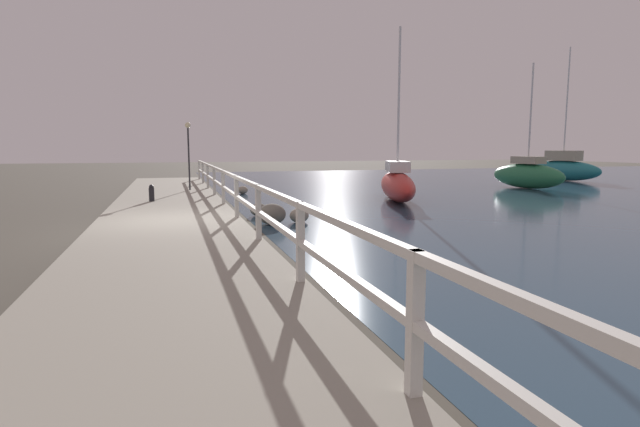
{
  "coord_description": "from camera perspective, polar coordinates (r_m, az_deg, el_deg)",
  "views": [
    {
      "loc": [
        0.02,
        -12.8,
        2.08
      ],
      "look_at": [
        3.05,
        -2.8,
        0.69
      ],
      "focal_mm": 28.0,
      "sensor_mm": 36.0,
      "label": 1
    }
  ],
  "objects": [
    {
      "name": "boulder_upstream",
      "position": [
        15.26,
        -7.01,
        0.44
      ],
      "size": [
        0.52,
        0.47,
        0.39
      ],
      "color": "#666056",
      "rests_on": "ground"
    },
    {
      "name": "ground_plane",
      "position": [
        12.97,
        -16.74,
        -1.97
      ],
      "size": [
        120.0,
        120.0,
        0.0
      ],
      "primitive_type": "plane",
      "color": "#4C473D"
    },
    {
      "name": "dock_lamp",
      "position": [
        21.71,
        -14.82,
        7.88
      ],
      "size": [
        0.23,
        0.23,
        2.82
      ],
      "color": "#2D2D33",
      "rests_on": "dock_walkway"
    },
    {
      "name": "railing",
      "position": [
        12.95,
        -9.53,
        2.8
      ],
      "size": [
        0.1,
        32.5,
        1.07
      ],
      "color": "silver",
      "rests_on": "dock_walkway"
    },
    {
      "name": "mooring_bollard",
      "position": [
        17.53,
        -18.7,
        2.24
      ],
      "size": [
        0.18,
        0.18,
        0.56
      ],
      "color": "black",
      "rests_on": "dock_walkway"
    },
    {
      "name": "boulder_near_dock",
      "position": [
        13.83,
        -2.39,
        -0.23
      ],
      "size": [
        0.54,
        0.48,
        0.4
      ],
      "color": "gray",
      "rests_on": "ground"
    },
    {
      "name": "dock_walkway",
      "position": [
        12.95,
        -16.76,
        -1.33
      ],
      "size": [
        3.53,
        36.0,
        0.29
      ],
      "color": "gray",
      "rests_on": "ground"
    },
    {
      "name": "boulder_mid_strip",
      "position": [
        22.68,
        -8.82,
        2.67
      ],
      "size": [
        0.46,
        0.41,
        0.35
      ],
      "color": "gray",
      "rests_on": "ground"
    },
    {
      "name": "sailboat_green",
      "position": [
        27.43,
        22.62,
        4.13
      ],
      "size": [
        1.79,
        4.54,
        6.2
      ],
      "rotation": [
        0.0,
        0.0,
        0.14
      ],
      "color": "#236B42",
      "rests_on": "water_surface"
    },
    {
      "name": "sailboat_red",
      "position": [
        19.77,
        8.8,
        3.32
      ],
      "size": [
        2.9,
        5.93,
        6.57
      ],
      "rotation": [
        0.0,
        0.0,
        -0.32
      ],
      "color": "red",
      "rests_on": "water_surface"
    },
    {
      "name": "sailboat_teal",
      "position": [
        34.86,
        25.99,
        4.68
      ],
      "size": [
        2.29,
        5.09,
        8.12
      ],
      "rotation": [
        0.0,
        0.0,
        0.24
      ],
      "color": "#1E707A",
      "rests_on": "water_surface"
    },
    {
      "name": "boulder_water_edge",
      "position": [
        13.54,
        -5.52,
        -0.07
      ],
      "size": [
        0.76,
        0.68,
        0.57
      ],
      "color": "#666056",
      "rests_on": "ground"
    }
  ]
}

